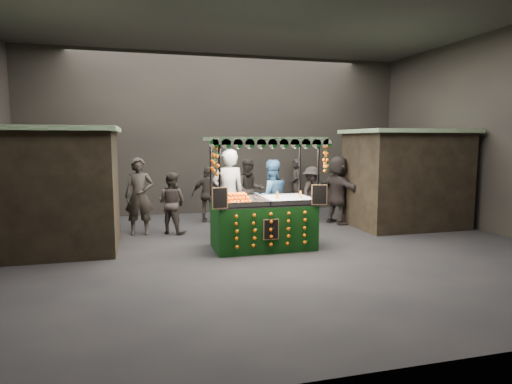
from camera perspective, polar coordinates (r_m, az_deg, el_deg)
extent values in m
plane|color=black|center=(9.28, 0.93, -7.61)|extent=(12.00, 12.00, 0.00)
cube|color=black|center=(13.86, -4.68, 7.61)|extent=(12.00, 0.10, 5.00)
cube|color=black|center=(4.38, 19.15, 8.81)|extent=(12.00, 0.10, 5.00)
cube|color=black|center=(12.07, 29.77, 6.83)|extent=(0.10, 10.00, 5.00)
cube|color=#2F2D2B|center=(9.37, 1.00, 23.49)|extent=(12.00, 10.00, 0.10)
cube|color=black|center=(9.90, -26.12, -0.04)|extent=(2.80, 2.00, 2.50)
cube|color=#11511A|center=(9.85, -26.52, 7.50)|extent=(3.00, 2.20, 0.10)
cube|color=black|center=(12.28, 19.14, 1.50)|extent=(2.80, 2.00, 2.50)
cube|color=#11511A|center=(12.23, 19.38, 7.57)|extent=(3.00, 2.20, 0.10)
cube|color=black|center=(9.32, 0.92, -4.51)|extent=(2.12, 1.15, 0.96)
cube|color=#B5B7BC|center=(9.23, 0.93, -1.46)|extent=(2.12, 1.15, 0.04)
cylinder|color=black|center=(8.45, -4.80, -1.08)|extent=(0.05, 0.05, 2.31)
cylinder|color=black|center=(9.03, 8.18, -0.61)|extent=(0.05, 0.05, 2.31)
cylinder|color=black|center=(9.53, -5.94, -0.19)|extent=(0.05, 0.05, 2.31)
cylinder|color=black|center=(10.04, 5.75, 0.18)|extent=(0.05, 0.05, 2.31)
cube|color=#11511A|center=(9.13, 0.94, 7.05)|extent=(2.36, 1.40, 0.08)
cube|color=silver|center=(9.40, 4.32, -0.98)|extent=(0.94, 1.04, 0.08)
cube|color=black|center=(8.39, -4.80, -0.81)|extent=(0.33, 0.09, 0.42)
cube|color=black|center=(8.98, 8.38, -0.35)|extent=(0.33, 0.09, 0.42)
cube|color=black|center=(8.73, 2.02, -4.97)|extent=(0.33, 0.02, 0.42)
imported|color=slate|center=(10.08, -3.67, -0.33)|extent=(0.83, 0.60, 2.12)
imported|color=navy|center=(10.40, 1.99, -0.82)|extent=(0.95, 0.77, 1.86)
imported|color=#2A2622|center=(10.94, -15.18, -0.55)|extent=(0.73, 0.52, 1.90)
imported|color=black|center=(12.36, -0.84, 0.25)|extent=(0.90, 0.72, 1.79)
imported|color=#282421|center=(12.27, -6.33, -0.31)|extent=(1.00, 0.61, 1.59)
imported|color=#2A2422|center=(12.65, 7.38, -0.17)|extent=(1.10, 1.14, 1.56)
imported|color=#2E2725|center=(12.12, -24.45, -0.96)|extent=(0.84, 0.60, 1.59)
imported|color=#2C2523|center=(12.17, 10.78, 0.26)|extent=(1.03, 1.83, 1.89)
imported|color=black|center=(14.18, 5.29, 0.92)|extent=(0.48, 0.67, 1.71)
imported|color=#2A2422|center=(10.91, -11.08, -1.43)|extent=(0.94, 0.91, 1.54)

